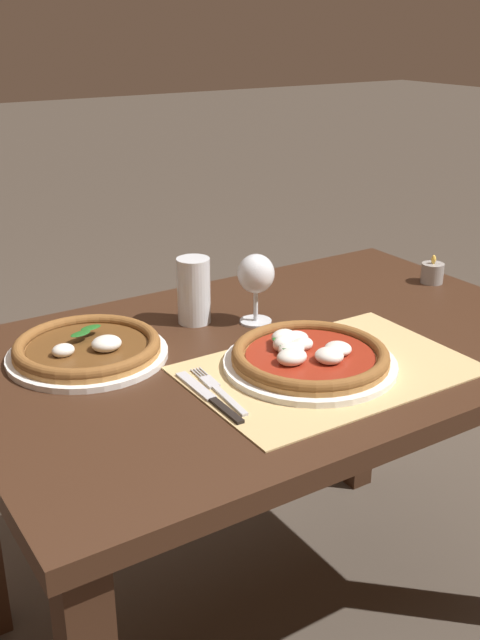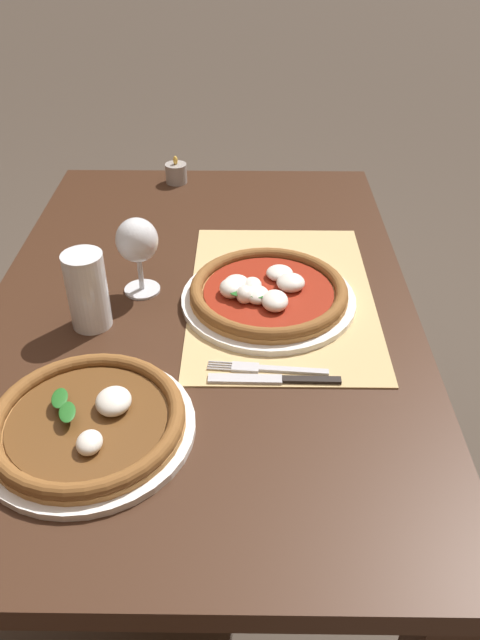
# 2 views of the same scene
# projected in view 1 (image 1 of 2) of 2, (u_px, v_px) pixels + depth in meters

# --- Properties ---
(ground_plane) EXTENTS (24.00, 24.00, 0.00)m
(ground_plane) POSITION_uv_depth(u_px,v_px,m) (270.00, 623.00, 1.81)
(ground_plane) COLOR #473D33
(dining_table) EXTENTS (1.25, 0.81, 0.74)m
(dining_table) POSITION_uv_depth(u_px,v_px,m) (275.00, 393.00, 1.57)
(dining_table) COLOR #382114
(dining_table) RESTS_ON ground
(paper_placemat) EXTENTS (0.53, 0.35, 0.00)m
(paper_placemat) POSITION_uv_depth(u_px,v_px,m) (328.00, 369.00, 1.41)
(paper_placemat) COLOR tan
(paper_placemat) RESTS_ON dining_table
(pizza_near) EXTENTS (0.33, 0.33, 0.05)m
(pizza_near) POSITION_uv_depth(u_px,v_px,m) (309.00, 357.00, 1.42)
(pizza_near) COLOR white
(pizza_near) RESTS_ON paper_placemat
(pizza_far) EXTENTS (0.31, 0.31, 0.05)m
(pizza_far) POSITION_uv_depth(u_px,v_px,m) (87.00, 349.00, 1.46)
(pizza_far) COLOR white
(pizza_far) RESTS_ON dining_table
(wine_glass) EXTENTS (0.08, 0.08, 0.16)m
(wine_glass) POSITION_uv_depth(u_px,v_px,m) (256.00, 277.00, 1.60)
(wine_glass) COLOR silver
(wine_glass) RESTS_ON dining_table
(pint_glass) EXTENTS (0.07, 0.07, 0.15)m
(pint_glass) POSITION_uv_depth(u_px,v_px,m) (194.00, 292.00, 1.61)
(pint_glass) COLOR silver
(pint_glass) RESTS_ON dining_table
(fork) EXTENTS (0.03, 0.20, 0.00)m
(fork) POSITION_uv_depth(u_px,v_px,m) (218.00, 390.00, 1.33)
(fork) COLOR #B7B7BC
(fork) RESTS_ON paper_placemat
(knife) EXTENTS (0.02, 0.22, 0.01)m
(knife) POSITION_uv_depth(u_px,v_px,m) (209.00, 396.00, 1.31)
(knife) COLOR black
(knife) RESTS_ON paper_placemat
(votive_candle) EXTENTS (0.06, 0.06, 0.07)m
(votive_candle) POSITION_uv_depth(u_px,v_px,m) (432.00, 274.00, 1.87)
(votive_candle) COLOR gray
(votive_candle) RESTS_ON dining_table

